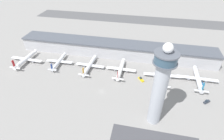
{
  "coord_description": "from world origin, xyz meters",
  "views": [
    {
      "loc": [
        35.34,
        -119.72,
        116.07
      ],
      "look_at": [
        5.18,
        25.61,
        8.62
      ],
      "focal_mm": 28.0,
      "sensor_mm": 36.0,
      "label": 1
    }
  ],
  "objects_px": {
    "control_tower": "(160,86)",
    "airplane_gate_bravo": "(59,61)",
    "service_truck_catering": "(163,82)",
    "airplane_gate_delta": "(121,69)",
    "airplane_gate_charlie": "(90,65)",
    "airplane_gate_alpha": "(26,59)",
    "service_truck_water": "(207,102)",
    "service_truck_baggage": "(202,82)",
    "service_truck_fuel": "(141,79)",
    "airplane_gate_echo": "(163,75)",
    "airplane_gate_foxtrot": "(198,78)"
  },
  "relations": [
    {
      "from": "airplane_gate_bravo",
      "to": "service_truck_water",
      "type": "relative_size",
      "value": 5.72
    },
    {
      "from": "airplane_gate_delta",
      "to": "control_tower",
      "type": "bearing_deg",
      "value": -58.34
    },
    {
      "from": "airplane_gate_bravo",
      "to": "service_truck_catering",
      "type": "height_order",
      "value": "airplane_gate_bravo"
    },
    {
      "from": "service_truck_fuel",
      "to": "service_truck_water",
      "type": "xyz_separation_m",
      "value": [
        60.15,
        -20.5,
        0.11
      ]
    },
    {
      "from": "airplane_gate_alpha",
      "to": "airplane_gate_charlie",
      "type": "height_order",
      "value": "airplane_gate_alpha"
    },
    {
      "from": "service_truck_baggage",
      "to": "service_truck_water",
      "type": "bearing_deg",
      "value": -92.58
    },
    {
      "from": "service_truck_fuel",
      "to": "service_truck_water",
      "type": "distance_m",
      "value": 63.55
    },
    {
      "from": "airplane_gate_bravo",
      "to": "service_truck_catering",
      "type": "distance_m",
      "value": 119.51
    },
    {
      "from": "service_truck_water",
      "to": "airplane_gate_bravo",
      "type": "bearing_deg",
      "value": 168.96
    },
    {
      "from": "service_truck_catering",
      "to": "airplane_gate_delta",
      "type": "bearing_deg",
      "value": 169.26
    },
    {
      "from": "service_truck_fuel",
      "to": "airplane_gate_delta",
      "type": "bearing_deg",
      "value": 157.46
    },
    {
      "from": "service_truck_water",
      "to": "airplane_gate_delta",
      "type": "bearing_deg",
      "value": 160.13
    },
    {
      "from": "control_tower",
      "to": "airplane_gate_echo",
      "type": "bearing_deg",
      "value": 81.45
    },
    {
      "from": "service_truck_catering",
      "to": "service_truck_baggage",
      "type": "bearing_deg",
      "value": 9.71
    },
    {
      "from": "airplane_gate_alpha",
      "to": "airplane_gate_delta",
      "type": "bearing_deg",
      "value": 1.79
    },
    {
      "from": "service_truck_catering",
      "to": "service_truck_fuel",
      "type": "relative_size",
      "value": 0.81
    },
    {
      "from": "airplane_gate_echo",
      "to": "service_truck_water",
      "type": "relative_size",
      "value": 6.25
    },
    {
      "from": "airplane_gate_delta",
      "to": "airplane_gate_echo",
      "type": "distance_m",
      "value": 44.9
    },
    {
      "from": "service_truck_catering",
      "to": "service_truck_water",
      "type": "distance_m",
      "value": 43.41
    },
    {
      "from": "airplane_gate_delta",
      "to": "airplane_gate_foxtrot",
      "type": "bearing_deg",
      "value": -0.34
    },
    {
      "from": "control_tower",
      "to": "airplane_gate_charlie",
      "type": "distance_m",
      "value": 98.78
    },
    {
      "from": "airplane_gate_bravo",
      "to": "service_truck_water",
      "type": "height_order",
      "value": "airplane_gate_bravo"
    },
    {
      "from": "airplane_gate_alpha",
      "to": "service_truck_water",
      "type": "height_order",
      "value": "airplane_gate_alpha"
    },
    {
      "from": "control_tower",
      "to": "airplane_gate_alpha",
      "type": "distance_m",
      "value": 163.31
    },
    {
      "from": "service_truck_catering",
      "to": "service_truck_fuel",
      "type": "bearing_deg",
      "value": -177.57
    },
    {
      "from": "control_tower",
      "to": "airplane_gate_echo",
      "type": "distance_m",
      "value": 65.93
    },
    {
      "from": "control_tower",
      "to": "airplane_gate_charlie",
      "type": "relative_size",
      "value": 1.74
    },
    {
      "from": "airplane_gate_echo",
      "to": "service_truck_fuel",
      "type": "relative_size",
      "value": 5.16
    },
    {
      "from": "airplane_gate_delta",
      "to": "service_truck_fuel",
      "type": "xyz_separation_m",
      "value": [
        23.07,
        -9.58,
        -3.25
      ]
    },
    {
      "from": "airplane_gate_bravo",
      "to": "service_truck_water",
      "type": "distance_m",
      "value": 159.85
    },
    {
      "from": "airplane_gate_bravo",
      "to": "service_truck_baggage",
      "type": "xyz_separation_m",
      "value": [
        158.13,
        -2.48,
        -3.32
      ]
    },
    {
      "from": "control_tower",
      "to": "airplane_gate_alpha",
      "type": "relative_size",
      "value": 1.72
    },
    {
      "from": "airplane_gate_foxtrot",
      "to": "control_tower",
      "type": "bearing_deg",
      "value": -126.86
    },
    {
      "from": "airplane_gate_echo",
      "to": "service_truck_water",
      "type": "xyz_separation_m",
      "value": [
        38.36,
        -28.29,
        -2.95
      ]
    },
    {
      "from": "airplane_gate_echo",
      "to": "service_truck_catering",
      "type": "bearing_deg",
      "value": -84.81
    },
    {
      "from": "airplane_gate_charlie",
      "to": "service_truck_water",
      "type": "height_order",
      "value": "airplane_gate_charlie"
    },
    {
      "from": "airplane_gate_delta",
      "to": "service_truck_water",
      "type": "height_order",
      "value": "airplane_gate_delta"
    },
    {
      "from": "airplane_gate_bravo",
      "to": "airplane_gate_charlie",
      "type": "xyz_separation_m",
      "value": [
        37.66,
        -0.11,
        -0.17
      ]
    },
    {
      "from": "service_truck_catering",
      "to": "service_truck_baggage",
      "type": "height_order",
      "value": "service_truck_catering"
    },
    {
      "from": "control_tower",
      "to": "service_truck_water",
      "type": "xyz_separation_m",
      "value": [
        46.94,
        28.76,
        -34.87
      ]
    },
    {
      "from": "airplane_gate_charlie",
      "to": "airplane_gate_delta",
      "type": "xyz_separation_m",
      "value": [
        35.97,
        -0.42,
        0.27
      ]
    },
    {
      "from": "airplane_gate_bravo",
      "to": "service_truck_baggage",
      "type": "relative_size",
      "value": 4.8
    },
    {
      "from": "airplane_gate_delta",
      "to": "service_truck_catering",
      "type": "xyz_separation_m",
      "value": [
        45.48,
        -8.62,
        -3.3
      ]
    },
    {
      "from": "airplane_gate_charlie",
      "to": "airplane_gate_echo",
      "type": "relative_size",
      "value": 1.0
    },
    {
      "from": "service_truck_baggage",
      "to": "service_truck_water",
      "type": "xyz_separation_m",
      "value": [
        -1.27,
        -28.13,
        0.28
      ]
    },
    {
      "from": "control_tower",
      "to": "airplane_gate_bravo",
      "type": "height_order",
      "value": "control_tower"
    },
    {
      "from": "service_truck_fuel",
      "to": "service_truck_water",
      "type": "bearing_deg",
      "value": -18.82
    },
    {
      "from": "airplane_gate_bravo",
      "to": "service_truck_fuel",
      "type": "height_order",
      "value": "airplane_gate_bravo"
    },
    {
      "from": "airplane_gate_echo",
      "to": "service_truck_water",
      "type": "distance_m",
      "value": 47.75
    },
    {
      "from": "airplane_gate_alpha",
      "to": "airplane_gate_foxtrot",
      "type": "bearing_deg",
      "value": 0.91
    }
  ]
}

